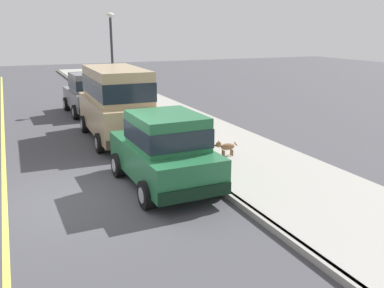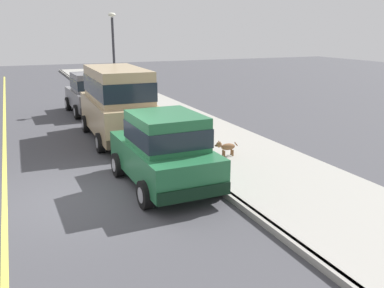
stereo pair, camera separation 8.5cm
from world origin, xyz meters
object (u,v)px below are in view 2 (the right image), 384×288
at_px(dog_brown, 226,147).
at_px(street_lamp, 113,48).
at_px(car_green_hatchback, 164,149).
at_px(car_tan_van, 118,100).
at_px(car_grey_hatchback, 91,93).
at_px(fire_hydrant, 160,124).

bearing_deg(dog_brown, street_lamp, 95.52).
height_order(car_green_hatchback, car_tan_van, car_tan_van).
relative_size(car_tan_van, car_grey_hatchback, 1.28).
distance_m(car_tan_van, fire_hydrant, 1.74).
xyz_separation_m(car_grey_hatchback, fire_hydrant, (1.48, -5.45, -0.50)).
bearing_deg(car_green_hatchback, dog_brown, 28.73).
height_order(dog_brown, fire_hydrant, fire_hydrant).
bearing_deg(dog_brown, fire_hydrant, 103.72).
bearing_deg(fire_hydrant, car_grey_hatchback, 105.22).
xyz_separation_m(car_green_hatchback, car_tan_van, (0.11, 5.13, 0.42)).
bearing_deg(car_green_hatchback, fire_hydrant, 72.16).
relative_size(car_green_hatchback, dog_brown, 5.08).
bearing_deg(car_grey_hatchback, fire_hydrant, -74.78).
height_order(car_green_hatchback, street_lamp, street_lamp).
bearing_deg(car_grey_hatchback, car_green_hatchback, -90.40).
bearing_deg(car_grey_hatchback, car_tan_van, -89.57).
xyz_separation_m(dog_brown, street_lamp, (-0.96, 9.90, 2.48)).
distance_m(car_tan_van, street_lamp, 6.42).
bearing_deg(dog_brown, car_green_hatchback, -151.27).
bearing_deg(fire_hydrant, dog_brown, -76.28).
bearing_deg(car_tan_van, dog_brown, -58.88).
height_order(car_green_hatchback, car_grey_hatchback, same).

